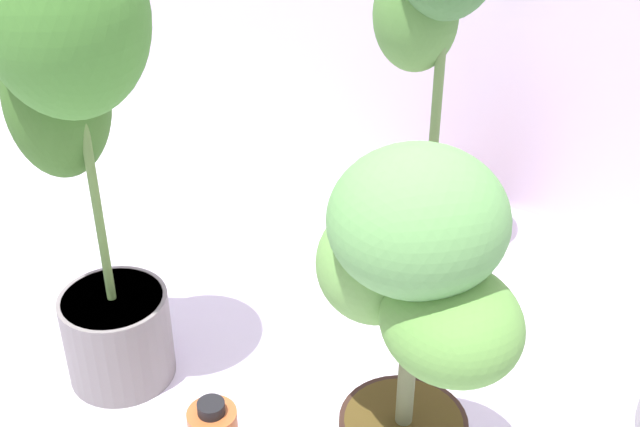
% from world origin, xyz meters
% --- Properties ---
extents(ground_plane, '(8.00, 8.00, 0.00)m').
position_xyz_m(ground_plane, '(0.00, 0.00, 0.00)').
color(ground_plane, silver).
rests_on(ground_plane, ground).
extents(potted_plant_front_left, '(0.32, 0.32, 0.87)m').
position_xyz_m(potted_plant_front_left, '(-0.33, -0.11, 0.54)').
color(potted_plant_front_left, slate).
rests_on(potted_plant_front_left, ground).
extents(potted_plant_front_right, '(0.38, 0.33, 0.62)m').
position_xyz_m(potted_plant_front_right, '(0.27, -0.08, 0.38)').
color(potted_plant_front_right, '#321E16').
rests_on(potted_plant_front_right, ground).
extents(potted_plant_back_center, '(0.32, 0.28, 0.84)m').
position_xyz_m(potted_plant_back_center, '(-0.02, 0.56, 0.50)').
color(potted_plant_back_center, '#9A5136').
rests_on(potted_plant_back_center, ground).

